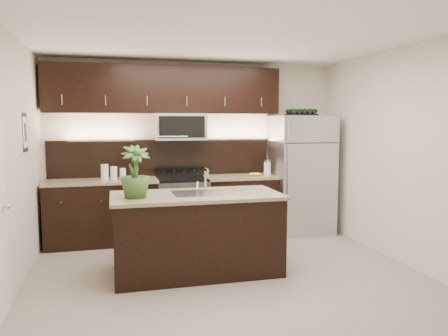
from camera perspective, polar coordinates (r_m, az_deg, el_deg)
name	(u,v)px	position (r m, az deg, el deg)	size (l,w,h in m)	color
ground	(226,274)	(5.26, 0.22, -13.66)	(4.50, 4.50, 0.00)	gray
room_walls	(217,129)	(4.89, -0.93, 5.14)	(4.52, 4.02, 2.71)	beige
counter_run	(168,209)	(6.66, -7.27, -5.30)	(3.51, 0.65, 0.94)	black
upper_fixtures	(168,97)	(6.69, -7.39, 9.12)	(3.49, 0.40, 1.66)	black
island	(197,233)	(5.19, -3.58, -8.48)	(1.96, 0.96, 0.94)	black
sink_faucet	(209,192)	(5.13, -1.98, -3.12)	(0.84, 0.50, 0.28)	silver
refrigerator	(300,174)	(7.09, 9.93, -0.84)	(0.90, 0.81, 1.87)	#B2B2B7
wine_rack	(301,113)	(7.05, 10.07, 7.14)	(0.46, 0.29, 0.11)	black
plant	(135,172)	(4.88, -11.53, -0.48)	(0.32, 0.32, 0.58)	#315522
canisters	(112,173)	(6.48, -14.47, -0.63)	(0.35, 0.11, 0.23)	silver
french_press	(267,168)	(6.88, 5.68, 0.05)	(0.11, 0.11, 0.32)	silver
bananas	(252,174)	(6.78, 3.63, -0.80)	(0.18, 0.14, 0.06)	yellow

